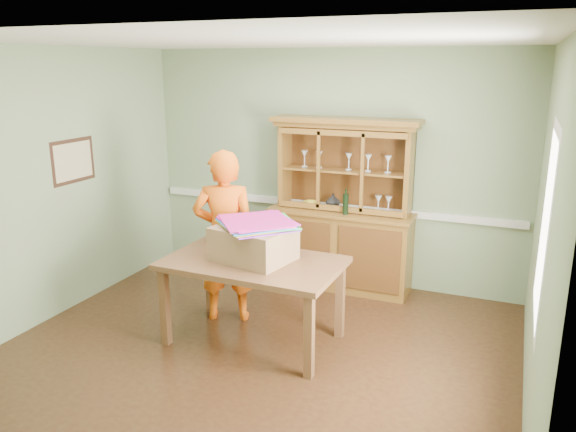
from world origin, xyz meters
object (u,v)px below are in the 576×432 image
at_px(dining_table, 253,270).
at_px(person, 225,236).
at_px(cardboard_box, 253,243).
at_px(china_hutch, 342,229).

xyz_separation_m(dining_table, person, (-0.48, 0.35, 0.17)).
bearing_deg(person, cardboard_box, 124.05).
bearing_deg(dining_table, cardboard_box, 100.57).
height_order(china_hutch, person, china_hutch).
distance_m(china_hutch, dining_table, 1.65).
bearing_deg(china_hutch, cardboard_box, -102.32).
xyz_separation_m(cardboard_box, person, (-0.47, 0.32, -0.08)).
height_order(china_hutch, cardboard_box, china_hutch).
relative_size(dining_table, person, 0.93).
height_order(dining_table, cardboard_box, cardboard_box).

